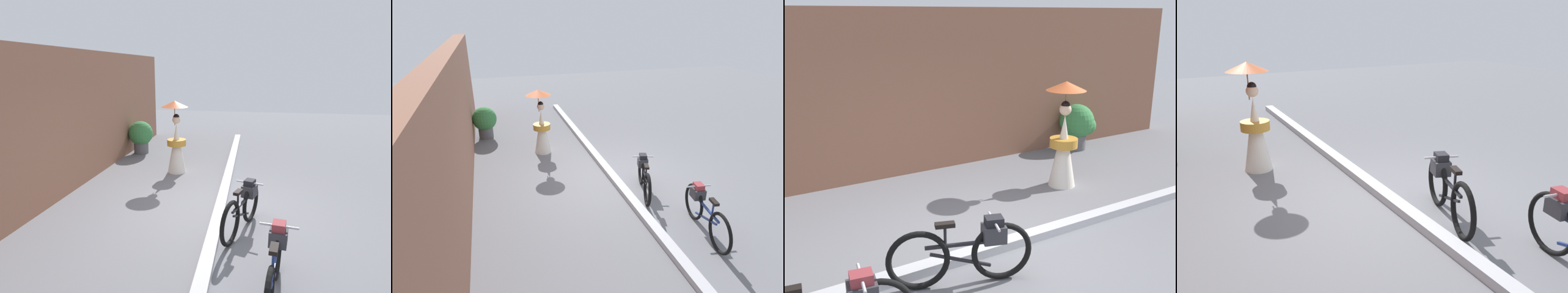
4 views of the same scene
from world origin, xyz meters
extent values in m
plane|color=slate|center=(0.00, 0.00, 0.00)|extent=(30.00, 30.00, 0.00)
cube|color=#B2B2B7|center=(0.00, 0.00, 0.06)|extent=(14.00, 0.20, 0.12)
torus|color=black|center=(-1.98, -0.94, 0.36)|extent=(0.73, 0.17, 0.73)
cylinder|color=silver|center=(-2.08, -0.93, 0.77)|extent=(0.11, 0.48, 0.03)
cube|color=#333338|center=(-2.08, -0.93, 0.62)|extent=(0.29, 0.26, 0.20)
cube|color=maroon|center=(-2.08, -0.93, 0.75)|extent=(0.22, 0.19, 0.14)
torus|color=black|center=(-0.36, -0.57, 0.36)|extent=(0.70, 0.29, 0.72)
torus|color=black|center=(-1.28, -0.27, 0.36)|extent=(0.70, 0.29, 0.72)
cube|color=black|center=(-0.82, -0.42, 0.50)|extent=(0.78, 0.29, 0.04)
cube|color=black|center=(-0.82, -0.42, 0.31)|extent=(0.68, 0.25, 0.26)
cylinder|color=black|center=(-0.98, -0.37, 0.62)|extent=(0.03, 0.03, 0.29)
cube|color=black|center=(-0.98, -0.37, 0.76)|extent=(0.24, 0.15, 0.05)
cylinder|color=silver|center=(-0.46, -0.54, 0.75)|extent=(0.18, 0.47, 0.03)
cube|color=#333338|center=(-0.46, -0.54, 0.60)|extent=(0.32, 0.29, 0.20)
cube|color=black|center=(-0.46, -0.54, 0.73)|extent=(0.24, 0.21, 0.14)
cone|color=silver|center=(2.23, 1.37, 0.65)|extent=(0.48, 0.48, 1.29)
cylinder|color=#C1842D|center=(2.23, 1.37, 0.80)|extent=(0.49, 0.49, 0.16)
sphere|color=beige|center=(2.23, 1.37, 1.39)|extent=(0.21, 0.21, 0.21)
sphere|color=black|center=(2.23, 1.37, 1.47)|extent=(0.16, 0.16, 0.16)
cylinder|color=olive|center=(2.26, 1.42, 1.52)|extent=(0.02, 0.02, 0.55)
cone|color=orange|center=(2.26, 1.42, 1.79)|extent=(0.70, 0.70, 0.16)
camera|label=1|loc=(-6.01, -0.55, 2.68)|focal=30.69mm
camera|label=2|loc=(-6.72, 2.73, 3.86)|focal=30.04mm
camera|label=3|loc=(-2.97, -4.43, 3.00)|focal=41.57mm
camera|label=4|loc=(-4.70, 2.73, 2.57)|focal=37.67mm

